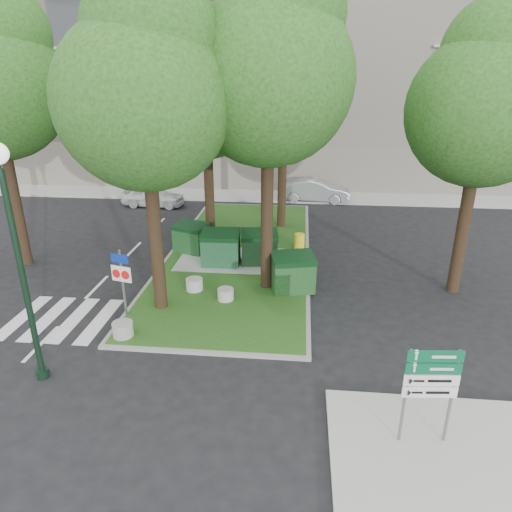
# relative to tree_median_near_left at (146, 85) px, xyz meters

# --- Properties ---
(ground) EXTENTS (120.00, 120.00, 0.00)m
(ground) POSITION_rel_tree_median_near_left_xyz_m (1.41, -2.56, -7.32)
(ground) COLOR black
(ground) RESTS_ON ground
(median_island) EXTENTS (6.00, 16.00, 0.12)m
(median_island) POSITION_rel_tree_median_near_left_xyz_m (1.91, 5.44, -7.26)
(median_island) COLOR #204313
(median_island) RESTS_ON ground
(median_kerb) EXTENTS (6.30, 16.30, 0.10)m
(median_kerb) POSITION_rel_tree_median_near_left_xyz_m (1.91, 5.44, -7.27)
(median_kerb) COLOR gray
(median_kerb) RESTS_ON ground
(sidewalk_corner) EXTENTS (5.00, 4.00, 0.12)m
(sidewalk_corner) POSITION_rel_tree_median_near_left_xyz_m (7.91, -6.06, -7.26)
(sidewalk_corner) COLOR #999993
(sidewalk_corner) RESTS_ON ground
(building_sidewalk) EXTENTS (42.00, 3.00, 0.12)m
(building_sidewalk) POSITION_rel_tree_median_near_left_xyz_m (1.41, 15.94, -7.26)
(building_sidewalk) COLOR #999993
(building_sidewalk) RESTS_ON ground
(zebra_crossing) EXTENTS (5.00, 3.00, 0.01)m
(zebra_crossing) POSITION_rel_tree_median_near_left_xyz_m (-2.34, -1.06, -7.31)
(zebra_crossing) COLOR silver
(zebra_crossing) RESTS_ON ground
(apartment_building) EXTENTS (41.00, 12.00, 16.00)m
(apartment_building) POSITION_rel_tree_median_near_left_xyz_m (1.41, 23.44, 0.68)
(apartment_building) COLOR tan
(apartment_building) RESTS_ON ground
(tree_median_near_left) EXTENTS (5.20, 5.20, 10.53)m
(tree_median_near_left) POSITION_rel_tree_median_near_left_xyz_m (0.00, 0.00, 0.00)
(tree_median_near_left) COLOR black
(tree_median_near_left) RESTS_ON ground
(tree_median_near_right) EXTENTS (5.60, 5.60, 11.46)m
(tree_median_near_right) POSITION_rel_tree_median_near_left_xyz_m (3.50, 2.00, 0.67)
(tree_median_near_right) COLOR black
(tree_median_near_right) RESTS_ON ground
(tree_median_mid) EXTENTS (4.80, 4.80, 9.99)m
(tree_median_mid) POSITION_rel_tree_median_near_left_xyz_m (0.50, 6.50, -0.34)
(tree_median_mid) COLOR black
(tree_median_mid) RESTS_ON ground
(tree_median_far) EXTENTS (5.80, 5.80, 11.93)m
(tree_median_far) POSITION_rel_tree_median_near_left_xyz_m (3.70, 9.50, 1.00)
(tree_median_far) COLOR black
(tree_median_far) RESTS_ON ground
(tree_street_right) EXTENTS (5.00, 5.00, 10.06)m
(tree_street_right) POSITION_rel_tree_median_near_left_xyz_m (10.50, 2.50, -0.33)
(tree_street_right) COLOR black
(tree_street_right) RESTS_ON ground
(dumpster_a) EXTENTS (1.71, 1.46, 1.35)m
(dumpster_a) POSITION_rel_tree_median_near_left_xyz_m (-0.26, 5.24, -6.55)
(dumpster_a) COLOR #103E16
(dumpster_a) RESTS_ON median_island
(dumpster_b) EXTENTS (1.63, 1.16, 1.48)m
(dumpster_b) POSITION_rel_tree_median_near_left_xyz_m (1.34, 3.90, -6.48)
(dumpster_b) COLOR #134223
(dumpster_b) RESTS_ON median_island
(dumpster_c) EXTENTS (1.64, 1.23, 1.42)m
(dumpster_c) POSITION_rel_tree_median_near_left_xyz_m (2.94, 4.22, -6.52)
(dumpster_c) COLOR black
(dumpster_c) RESTS_ON median_island
(dumpster_d) EXTENTS (1.77, 1.42, 1.45)m
(dumpster_d) POSITION_rel_tree_median_near_left_xyz_m (4.41, 1.68, -6.50)
(dumpster_d) COLOR #123B14
(dumpster_d) RESTS_ON median_island
(bollard_left) EXTENTS (0.63, 0.63, 0.45)m
(bollard_left) POSITION_rel_tree_median_near_left_xyz_m (-0.69, -2.06, -6.97)
(bollard_left) COLOR gray
(bollard_left) RESTS_ON median_island
(bollard_right) EXTENTS (0.58, 0.58, 0.41)m
(bollard_right) POSITION_rel_tree_median_near_left_xyz_m (2.06, 0.66, -6.99)
(bollard_right) COLOR #A2A19C
(bollard_right) RESTS_ON median_island
(bollard_mid) EXTENTS (0.62, 0.62, 0.45)m
(bollard_mid) POSITION_rel_tree_median_near_left_xyz_m (0.77, 1.32, -6.97)
(bollard_mid) COLOR #A9A9A4
(bollard_mid) RESTS_ON median_island
(litter_bin) EXTENTS (0.46, 0.46, 0.80)m
(litter_bin) POSITION_rel_tree_median_near_left_xyz_m (4.61, 5.79, -6.80)
(litter_bin) COLOR yellow
(litter_bin) RESTS_ON median_island
(street_lamp) EXTENTS (0.50, 0.50, 6.22)m
(street_lamp) POSITION_rel_tree_median_near_left_xyz_m (-2.16, -4.12, -3.41)
(street_lamp) COLOR black
(street_lamp) RESTS_ON ground
(traffic_sign_pole) EXTENTS (0.71, 0.22, 2.43)m
(traffic_sign_pole) POSITION_rel_tree_median_near_left_xyz_m (-1.09, -0.73, -5.76)
(traffic_sign_pole) COLOR slate
(traffic_sign_pole) RESTS_ON ground
(directional_sign) EXTENTS (1.15, 0.16, 2.31)m
(directional_sign) POSITION_rel_tree_median_near_left_xyz_m (7.42, -5.57, -5.66)
(directional_sign) COLOR slate
(directional_sign) RESTS_ON sidewalk_corner
(car_white) EXTENTS (3.89, 1.77, 1.29)m
(car_white) POSITION_rel_tree_median_near_left_xyz_m (-4.46, 12.94, -6.67)
(car_white) COLOR silver
(car_white) RESTS_ON ground
(car_silver) EXTENTS (4.45, 1.83, 1.43)m
(car_silver) POSITION_rel_tree_median_near_left_xyz_m (5.52, 15.09, -6.60)
(car_silver) COLOR #A4A5AC
(car_silver) RESTS_ON ground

